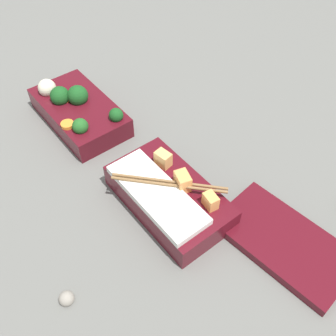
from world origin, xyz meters
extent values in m
plane|color=slate|center=(0.00, 0.00, 0.00)|extent=(3.00, 3.00, 0.00)
cube|color=#510F19|center=(-0.13, 0.00, 0.02)|extent=(0.22, 0.12, 0.04)
sphere|color=#236023|center=(-0.06, -0.03, 0.05)|extent=(0.03, 0.03, 0.03)
sphere|color=#19511E|center=(-0.14, 0.01, 0.06)|extent=(0.04, 0.04, 0.04)
sphere|color=#19511E|center=(-0.16, -0.02, 0.06)|extent=(0.04, 0.04, 0.04)
sphere|color=#19511E|center=(-0.05, 0.04, 0.05)|extent=(0.03, 0.03, 0.03)
cylinder|color=orange|center=(-0.09, -0.05, 0.05)|extent=(0.03, 0.03, 0.01)
cylinder|color=orange|center=(-0.16, -0.01, 0.05)|extent=(0.02, 0.02, 0.01)
sphere|color=beige|center=(-0.20, -0.03, 0.05)|extent=(0.04, 0.04, 0.04)
cube|color=#510F19|center=(0.16, 0.01, 0.02)|extent=(0.22, 0.12, 0.04)
cube|color=white|center=(0.16, -0.02, 0.05)|extent=(0.19, 0.07, 0.01)
cube|color=#EAB266|center=(0.11, 0.04, 0.06)|extent=(0.03, 0.02, 0.03)
cube|color=#F4A356|center=(0.17, 0.03, 0.06)|extent=(0.03, 0.03, 0.03)
cube|color=#F4A356|center=(0.22, 0.04, 0.06)|extent=(0.03, 0.02, 0.02)
cylinder|color=olive|center=(0.16, 0.01, 0.06)|extent=(0.14, 0.13, 0.01)
cylinder|color=olive|center=(0.15, 0.01, 0.06)|extent=(0.14, 0.13, 0.01)
cube|color=#510F19|center=(0.33, 0.10, 0.01)|extent=(0.23, 0.14, 0.02)
sphere|color=gray|center=(0.20, -0.21, 0.01)|extent=(0.02, 0.02, 0.02)
camera|label=1|loc=(0.47, -0.24, 0.55)|focal=42.00mm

